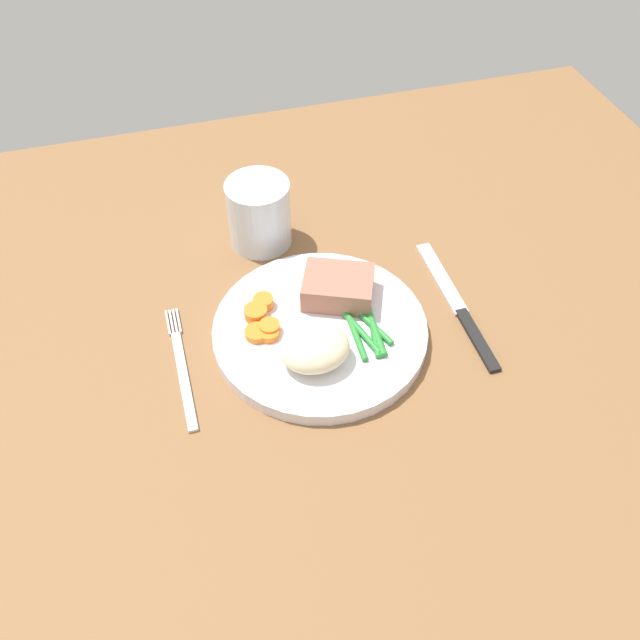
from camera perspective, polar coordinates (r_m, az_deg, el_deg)
The scene contains 9 objects.
dining_table at distance 73.77cm, azimuth -1.64°, elevation -1.38°, with size 120.00×90.00×2.00cm.
dinner_plate at distance 71.85cm, azimuth 0.00°, elevation -0.95°, with size 23.40×23.40×1.60cm, color white.
meat_portion at distance 73.15cm, azimuth 1.58°, elevation 2.86°, with size 7.69×5.83×3.04cm, color #A86B56.
mashed_potatoes at distance 66.89cm, azimuth -0.74°, elevation -2.51°, with size 7.32×6.20×3.61cm, color beige.
carrot_slices at distance 71.36cm, azimuth -5.05°, elevation -0.00°, with size 4.07×6.71×1.29cm.
green_beans at distance 70.78cm, azimuth 4.00°, elevation -0.68°, with size 4.53×9.08×0.82cm.
fork at distance 71.02cm, azimuth -11.91°, elevation -3.98°, with size 1.44×16.60×0.40cm.
knife at distance 76.75cm, azimuth 11.86°, elevation 1.17°, with size 1.70×20.50×0.64cm.
water_glass at distance 81.50cm, azimuth -5.27°, elevation 8.89°, with size 7.74×7.74×8.50cm.
Camera 1 is at (-11.10, -46.30, 57.35)cm, focal length 36.90 mm.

